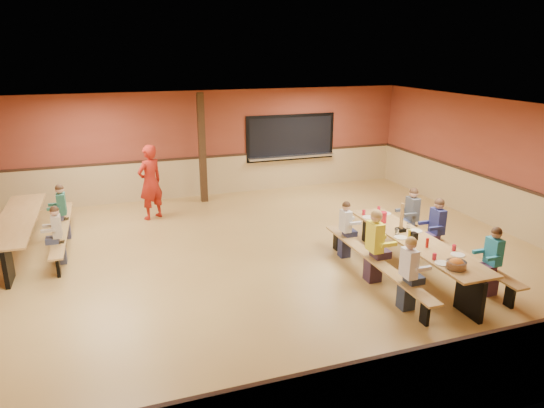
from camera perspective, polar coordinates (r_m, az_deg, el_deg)
name	(u,v)px	position (r m, az deg, el deg)	size (l,w,h in m)	color
ground	(257,262)	(9.81, -1.73, -6.81)	(12.00, 12.00, 0.00)	olive
room_envelope	(257,230)	(9.55, -1.76, -3.04)	(12.04, 10.04, 3.02)	brown
kitchen_pass_through	(291,140)	(14.70, 2.22, 7.59)	(2.78, 0.28, 1.38)	black
structural_post	(202,148)	(13.41, -8.22, 6.48)	(0.18, 0.18, 3.00)	black
cafeteria_table_main	(414,249)	(9.45, 16.33, -5.09)	(1.91, 3.70, 0.74)	#A77D42
cafeteria_table_second	(19,228)	(11.43, -27.62, -2.47)	(1.91, 3.70, 0.74)	#A77D42
seated_child_white_left	(408,274)	(8.19, 15.73, -7.93)	(0.38, 0.31, 1.24)	white
seated_adult_yellow	(374,246)	(8.99, 11.95, -4.91)	(0.44, 0.36, 1.35)	yellow
seated_child_grey_left	(345,230)	(9.94, 8.60, -3.03)	(0.35, 0.29, 1.17)	silver
seated_child_teal_right	(492,262)	(9.16, 24.49, -6.20)	(0.37, 0.31, 1.22)	teal
seated_child_navy_right	(436,230)	(10.21, 18.79, -2.93)	(0.40, 0.33, 1.28)	navy
seated_child_char_right	(412,217)	(10.85, 16.11, -1.50)	(0.40, 0.32, 1.26)	#494E53
seated_child_green_sec	(63,212)	(11.76, -23.41, -0.87)	(0.38, 0.31, 1.23)	#28624F
seated_child_tan_sec	(58,236)	(10.42, -23.88, -3.41)	(0.35, 0.29, 1.18)	tan
standing_woman	(150,182)	(12.37, -14.13, 2.50)	(0.69, 0.45, 1.88)	#A01D12
punch_pitcher	(383,217)	(10.01, 12.91, -1.53)	(0.16, 0.16, 0.22)	red
chip_bowl	(456,264)	(8.31, 20.86, -6.62)	(0.32, 0.32, 0.15)	orange
napkin_dispenser	(414,236)	(9.30, 16.34, -3.61)	(0.10, 0.14, 0.13)	black
condiment_mustard	(409,234)	(9.30, 15.86, -3.43)	(0.06, 0.06, 0.17)	yellow
condiment_ketchup	(427,243)	(8.99, 17.80, -4.37)	(0.06, 0.06, 0.17)	#B2140F
table_paddle	(401,225)	(9.60, 14.95, -2.35)	(0.16, 0.16, 0.56)	black
place_settings	(415,235)	(9.35, 16.47, -3.57)	(0.65, 3.30, 0.11)	beige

